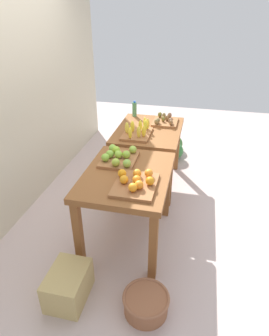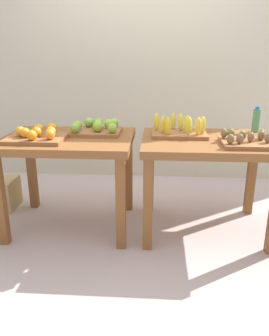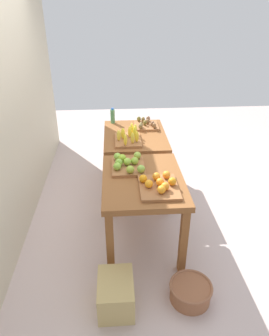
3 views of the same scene
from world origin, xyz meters
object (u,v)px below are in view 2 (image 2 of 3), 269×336
at_px(orange_bin, 37,136).
at_px(banana_crate, 179,130).
at_px(display_table_right, 207,153).
at_px(water_bottle, 256,120).
at_px(kiwi_bin, 246,141).
at_px(display_table_left, 69,151).
at_px(apple_bin, 97,128).

bearing_deg(orange_bin, banana_crate, 11.44).
bearing_deg(banana_crate, display_table_right, -22.51).
bearing_deg(banana_crate, water_bottle, 16.20).
relative_size(orange_bin, kiwi_bin, 1.22).
bearing_deg(display_table_right, kiwi_bin, -34.81).
bearing_deg(kiwi_bin, display_table_right, 145.19).
xyz_separation_m(display_table_left, display_table_right, (1.12, 0.00, 0.00)).
distance_m(banana_crate, water_bottle, 0.68).
height_order(apple_bin, water_bottle, water_bottle).
height_order(banana_crate, kiwi_bin, banana_crate).
distance_m(apple_bin, kiwi_bin, 1.19).
distance_m(banana_crate, kiwi_bin, 0.54).
xyz_separation_m(display_table_right, banana_crate, (-0.22, 0.09, 0.16)).
xyz_separation_m(apple_bin, banana_crate, (0.68, -0.05, 0.00)).
distance_m(display_table_left, apple_bin, 0.30).
relative_size(display_table_left, apple_bin, 2.52).
bearing_deg(kiwi_bin, water_bottle, 67.80).
bearing_deg(kiwi_bin, display_table_left, 172.90).
relative_size(banana_crate, kiwi_bin, 1.22).
bearing_deg(water_bottle, banana_crate, -163.80).
bearing_deg(orange_bin, apple_bin, 33.00).
bearing_deg(orange_bin, display_table_left, 32.68).
height_order(display_table_left, orange_bin, orange_bin).
relative_size(display_table_left, display_table_right, 1.00).
height_order(display_table_left, banana_crate, banana_crate).
distance_m(display_table_left, kiwi_bin, 1.38).
xyz_separation_m(display_table_left, apple_bin, (0.21, 0.14, 0.16)).
bearing_deg(apple_bin, kiwi_bin, -15.02).
height_order(kiwi_bin, water_bottle, water_bottle).
relative_size(display_table_right, water_bottle, 4.82).
bearing_deg(apple_bin, orange_bin, -147.00).
xyz_separation_m(display_table_right, kiwi_bin, (0.24, -0.17, 0.15)).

